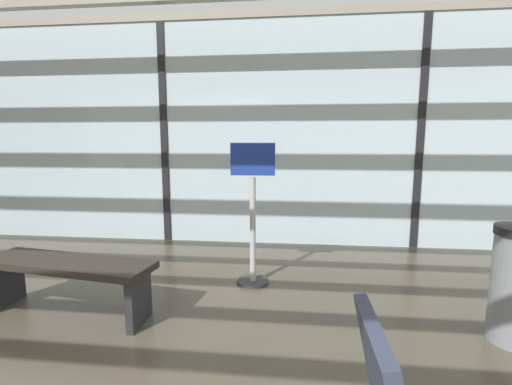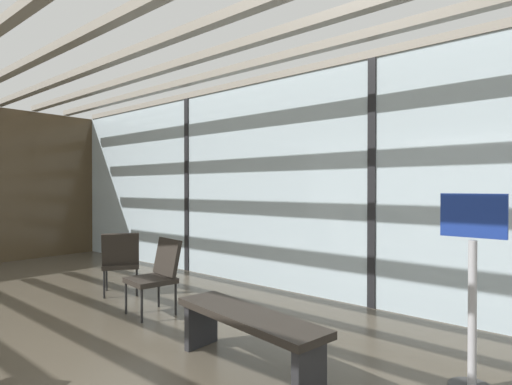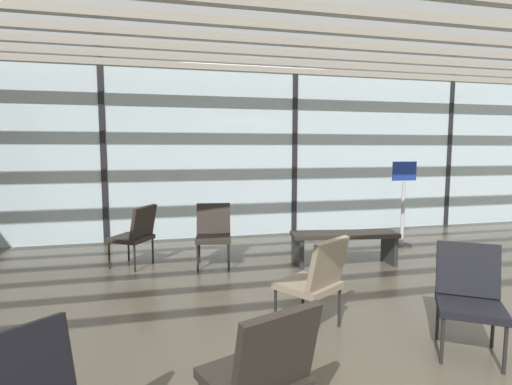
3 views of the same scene
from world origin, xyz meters
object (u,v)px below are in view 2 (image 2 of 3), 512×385
object	(u,v)px
parked_airplane	(486,153)
lounge_chair_2	(121,259)
waiting_bench	(247,325)
info_sign	(472,298)
lounge_chair_0	(158,271)

from	to	relation	value
parked_airplane	lounge_chair_2	world-z (taller)	parked_airplane
parked_airplane	waiting_bench	xyz separation A→B (m)	(-0.19, -7.80, -1.91)
lounge_chair_2	info_sign	bearing A→B (deg)	126.27
lounge_chair_0	waiting_bench	world-z (taller)	lounge_chair_0
lounge_chair_0	info_sign	distance (m)	3.31
parked_airplane	waiting_bench	bearing A→B (deg)	-91.43
parked_airplane	info_sign	xyz separation A→B (m)	(1.28, -6.99, -1.59)
parked_airplane	info_sign	distance (m)	7.28
waiting_bench	parked_airplane	bearing A→B (deg)	96.94
parked_airplane	lounge_chair_0	size ratio (longest dim) A/B	12.95
lounge_chair_0	info_sign	bearing A→B (deg)	15.16
lounge_chair_0	lounge_chair_2	size ratio (longest dim) A/B	1.00
parked_airplane	lounge_chair_0	bearing A→B (deg)	-105.22
lounge_chair_2	parked_airplane	bearing A→B (deg)	-169.58
parked_airplane	lounge_chair_2	distance (m)	8.03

